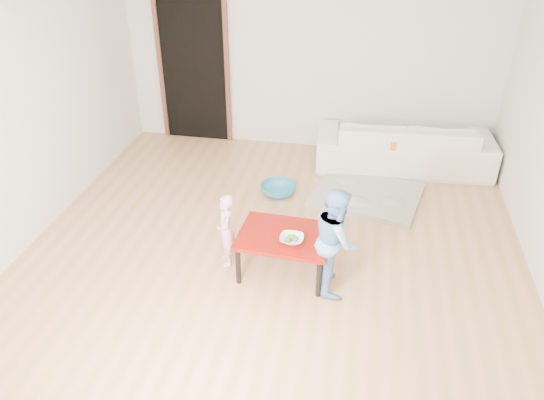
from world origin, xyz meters
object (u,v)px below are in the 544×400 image
(red_table, at_px, (285,253))
(child_pink, at_px, (226,230))
(sofa, at_px, (404,144))
(bowl, at_px, (292,239))
(basin, at_px, (278,190))
(child_blue, at_px, (336,240))

(red_table, relative_size, child_pink, 1.14)
(sofa, distance_m, red_table, 2.73)
(bowl, bearing_deg, child_pink, 167.86)
(red_table, height_order, basin, red_table)
(sofa, height_order, bowl, sofa)
(red_table, bearing_deg, child_pink, 176.03)
(sofa, xyz_separation_m, child_blue, (-0.68, -2.59, 0.18))
(red_table, relative_size, child_blue, 0.84)
(child_blue, relative_size, basin, 2.42)
(red_table, xyz_separation_m, child_pink, (-0.58, 0.04, 0.16))
(red_table, bearing_deg, basin, 102.33)
(sofa, bearing_deg, bowl, 63.66)
(child_pink, bearing_deg, child_blue, 60.33)
(sofa, bearing_deg, red_table, 61.30)
(sofa, bearing_deg, child_pink, 50.91)
(sofa, height_order, child_blue, child_blue)
(child_pink, bearing_deg, red_table, 64.96)
(child_blue, height_order, basin, child_blue)
(red_table, distance_m, child_pink, 0.60)
(sofa, distance_m, basin, 1.81)
(child_pink, xyz_separation_m, basin, (0.26, 1.40, -0.31))
(sofa, height_order, red_table, sofa)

